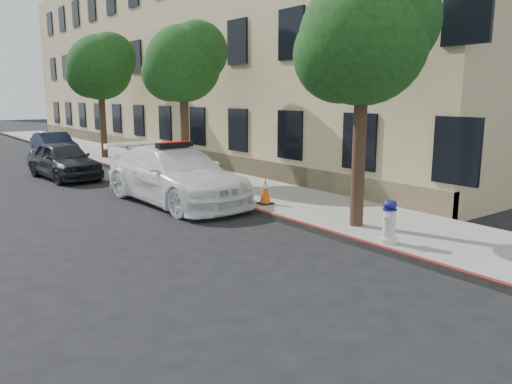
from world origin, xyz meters
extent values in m
plane|color=black|center=(0.00, 0.00, 0.00)|extent=(120.00, 120.00, 0.00)
cube|color=gray|center=(3.60, 10.00, 0.07)|extent=(3.20, 50.00, 0.15)
cube|color=maroon|center=(2.06, 10.00, 0.07)|extent=(0.12, 50.00, 0.15)
cube|color=#C9B680|center=(9.20, 15.00, 5.00)|extent=(8.00, 36.00, 10.00)
cylinder|color=black|center=(2.90, -2.00, 1.80)|extent=(0.30, 0.30, 3.30)
sphere|color=#113410|center=(2.90, -2.00, 4.25)|extent=(2.80, 2.80, 2.80)
sphere|color=#113410|center=(3.30, -2.30, 4.65)|extent=(2.24, 2.24, 2.24)
sphere|color=#113410|center=(2.55, -1.70, 3.95)|extent=(2.10, 2.10, 2.10)
cylinder|color=black|center=(2.90, 6.00, 1.74)|extent=(0.30, 0.30, 3.19)
sphere|color=#113410|center=(2.90, 6.00, 4.14)|extent=(2.60, 2.60, 2.60)
sphere|color=#113410|center=(3.30, 5.70, 4.54)|extent=(2.08, 2.08, 2.08)
sphere|color=#113410|center=(2.55, 6.30, 3.84)|extent=(1.95, 1.95, 1.95)
cylinder|color=black|center=(2.90, 14.00, 1.86)|extent=(0.30, 0.30, 3.41)
sphere|color=#113410|center=(2.90, 14.00, 4.36)|extent=(3.00, 3.00, 3.00)
sphere|color=#113410|center=(3.30, 13.70, 4.76)|extent=(2.40, 2.40, 2.40)
sphere|color=#113410|center=(2.55, 14.30, 4.06)|extent=(2.25, 2.25, 2.25)
imported|color=white|center=(1.10, 3.35, 0.81)|extent=(2.56, 5.71, 1.63)
cube|color=black|center=(1.10, 3.35, 1.69)|extent=(1.11, 0.33, 0.14)
cube|color=#A50A07|center=(1.10, 3.35, 1.75)|extent=(0.91, 0.26, 0.06)
imported|color=black|center=(-0.26, 9.66, 0.69)|extent=(1.99, 4.19, 1.39)
imported|color=#151D35|center=(1.12, 16.02, 0.65)|extent=(1.38, 3.93, 1.29)
cylinder|color=silver|center=(2.35, -3.35, 0.20)|extent=(0.34, 0.34, 0.11)
cylinder|color=silver|center=(2.35, -3.35, 0.55)|extent=(0.26, 0.26, 0.59)
ellipsoid|color=navy|center=(2.35, -3.35, 0.95)|extent=(0.28, 0.28, 0.20)
cylinder|color=silver|center=(2.35, -3.35, 0.69)|extent=(0.38, 0.25, 0.11)
cylinder|color=silver|center=(2.35, -3.35, 0.69)|extent=(0.18, 0.22, 0.11)
cube|color=black|center=(2.63, 1.06, 0.17)|extent=(0.42, 0.42, 0.03)
cone|color=#FA560D|center=(2.63, 1.06, 0.53)|extent=(0.30, 0.30, 0.70)
cylinder|color=white|center=(2.63, 1.06, 0.65)|extent=(0.16, 0.16, 0.11)
camera|label=1|loc=(-5.62, -9.51, 3.09)|focal=35.00mm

